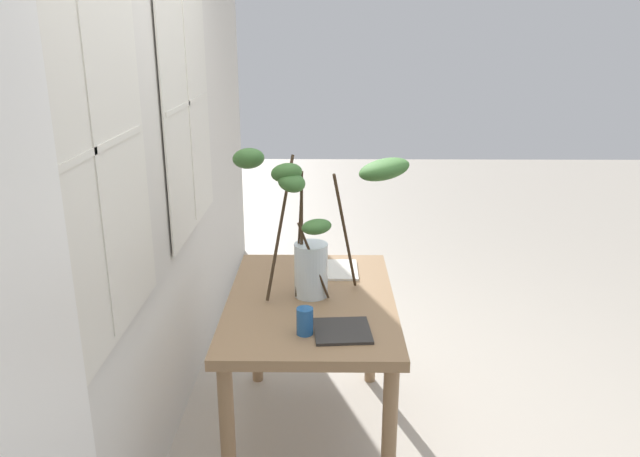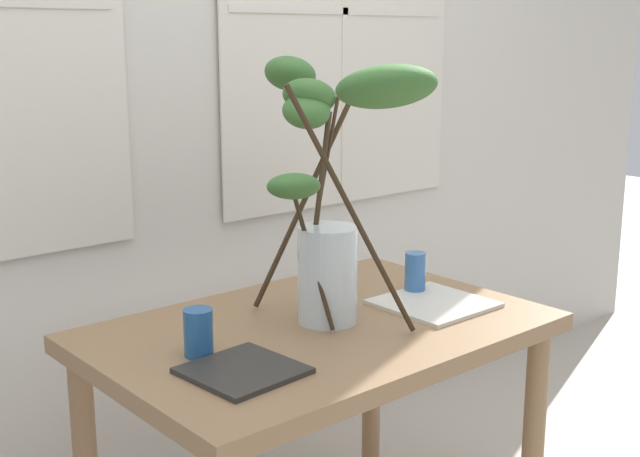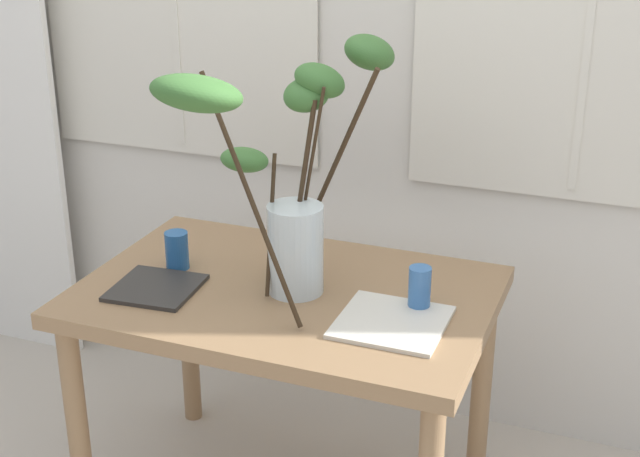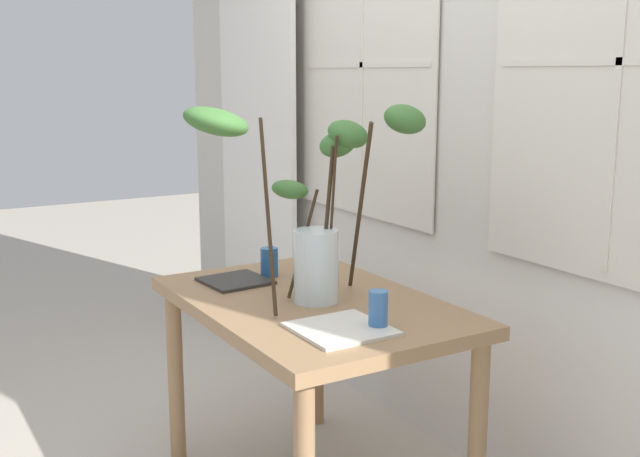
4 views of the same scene
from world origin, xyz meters
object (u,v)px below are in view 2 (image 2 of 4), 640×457
Objects in this scene: vase_with_branches at (328,183)px; plate_square_left at (243,371)px; drinking_glass_blue_left at (198,333)px; plate_square_right at (433,303)px; dining_table at (319,360)px; drinking_glass_blue_right at (415,273)px.

vase_with_branches reaches higher than plate_square_left.
plate_square_right is at bearing -8.90° from drinking_glass_blue_left.
plate_square_left is (-0.35, -0.11, -0.36)m from vase_with_branches.
dining_table is 0.38m from plate_square_left.
drinking_glass_blue_right is (0.37, 0.04, -0.31)m from vase_with_branches.
drinking_glass_blue_left is at bearing 171.10° from plate_square_right.
dining_table is 9.44× the size of drinking_glass_blue_right.
plate_square_right is (0.34, -0.09, 0.11)m from dining_table.
drinking_glass_blue_right reaches higher than plate_square_right.
vase_with_branches is 0.48m from drinking_glass_blue_left.
vase_with_branches is 0.48m from drinking_glass_blue_right.
drinking_glass_blue_right is 0.53× the size of plate_square_left.
plate_square_left is (-0.72, -0.15, -0.05)m from drinking_glass_blue_right.
vase_with_branches is at bearing 167.79° from plate_square_right.
plate_square_left and plate_square_right have the same top height.
plate_square_left is (-0.34, -0.14, 0.11)m from dining_table.
vase_with_branches is at bearing -174.04° from drinking_glass_blue_right.
plate_square_right is (0.32, -0.07, -0.37)m from vase_with_branches.
vase_with_branches is at bearing -59.34° from dining_table.
vase_with_branches is 7.42× the size of drinking_glass_blue_left.
drinking_glass_blue_right is at bearing 2.44° from dining_table.
dining_table is 4.16× the size of plate_square_right.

